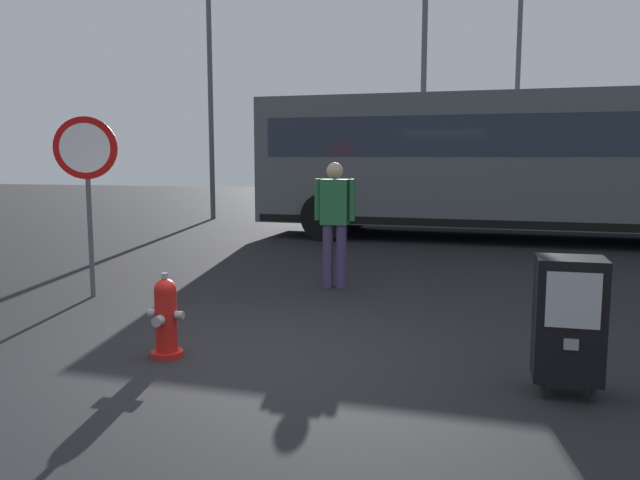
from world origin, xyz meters
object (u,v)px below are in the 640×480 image
Objects in this scene: fire_hydrant at (166,317)px; street_light_near_right at (519,45)px; bus_far at (538,158)px; newspaper_box_primary at (568,319)px; pedestrian at (335,217)px; bus_near at (511,159)px; street_light_far_left at (210,59)px; street_light_near_left at (425,27)px; stop_sign at (87,169)px.

street_light_near_right is (3.43, 14.58, 4.54)m from fire_hydrant.
newspaper_box_primary is at bearing -87.90° from bus_far.
street_light_near_right reaches higher than newspaper_box_primary.
bus_near is (2.42, 5.75, 0.76)m from pedestrian.
newspaper_box_primary is 0.13× the size of street_light_far_left.
fire_hydrant is at bearing -102.57° from pedestrian.
fire_hydrant is 12.36m from street_light_near_left.
newspaper_box_primary is 4.23m from pedestrian.
stop_sign is at bearing -124.15° from bus_near.
street_light_near_left reaches higher than bus_far.
pedestrian reaches higher than fire_hydrant.
stop_sign is 3.17m from pedestrian.
bus_near is 8.86m from street_light_far_left.
fire_hydrant is 0.09× the size of street_light_near_right.
fire_hydrant is at bearing 178.94° from newspaper_box_primary.
stop_sign reaches higher than newspaper_box_primary.
street_light_near_left reaches higher than fire_hydrant.
street_light_near_left is at bearing -3.41° from street_light_far_left.
stop_sign is 13.15m from bus_far.
street_light_near_left is at bearing -126.90° from street_light_near_right.
pedestrian is (2.81, 1.33, -0.65)m from stop_sign.
bus_near is (5.22, 7.08, 0.11)m from stop_sign.
stop_sign is 0.26× the size of street_light_near_right.
street_light_near_left is (0.34, 8.14, 3.97)m from pedestrian.
pedestrian is 0.22× the size of street_light_far_left.
stop_sign is 8.80m from bus_near.
pedestrian is (0.73, 3.29, 0.60)m from fire_hydrant.
street_light_near_left is at bearing 71.63° from stop_sign.
street_light_near_left is (-2.08, 2.39, 3.21)m from bus_near.
bus_far is 4.86m from street_light_near_left.
pedestrian is at bearing 127.24° from newspaper_box_primary.
bus_far is at bearing 62.50° from stop_sign.
bus_far is at bearing 36.85° from street_light_near_left.
street_light_far_left is (-7.97, 2.74, 2.72)m from bus_near.
bus_near is at bearing 67.21° from pedestrian.
pedestrian is 9.06m from street_light_near_left.
street_light_near_left is (1.07, 11.43, 4.56)m from fire_hydrant.
bus_far reaches higher than newspaper_box_primary.
street_light_far_left is at bearing 163.30° from bus_near.
bus_near is at bearing -92.94° from street_light_near_right.
street_light_near_right is (0.15, 14.64, 4.33)m from newspaper_box_primary.
bus_far is (6.07, 11.66, 0.11)m from stop_sign.
bus_far is 1.39× the size of street_light_far_left.
street_light_near_right reaches higher than stop_sign.
bus_far is at bearing 72.47° from pedestrian.
bus_near is at bearing -95.39° from bus_far.
bus_far is (3.26, 10.33, 0.76)m from pedestrian.
pedestrian is at bearing 25.36° from stop_sign.
fire_hydrant is at bearing -101.26° from bus_far.
bus_near is 4.66m from bus_far.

